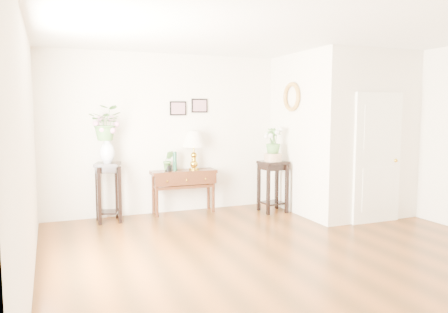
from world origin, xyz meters
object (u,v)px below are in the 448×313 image
console_table (184,192)px  plant_stand_b (273,186)px  table_lamp (194,150)px  plant_stand_a (108,192)px

console_table → plant_stand_b: bearing=-17.8°
table_lamp → plant_stand_b: bearing=-21.0°
plant_stand_b → plant_stand_a: bearing=172.9°
plant_stand_a → plant_stand_b: size_ratio=1.06×
console_table → plant_stand_b: plant_stand_b is taller
table_lamp → plant_stand_a: table_lamp is taller
plant_stand_b → table_lamp: bearing=159.0°
console_table → plant_stand_b: (1.51, -0.50, 0.07)m
plant_stand_a → plant_stand_b: (2.83, -0.35, -0.03)m
console_table → plant_stand_a: size_ratio=1.18×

